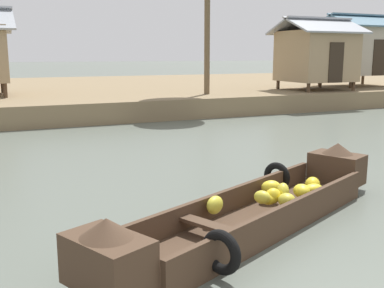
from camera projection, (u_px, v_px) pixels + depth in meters
ground_plane at (118, 157)px, 11.39m from camera, size 300.00×300.00×0.00m
riverbank_strip at (44, 94)px, 24.98m from camera, size 160.00×20.00×0.78m
banana_boat at (258, 208)px, 6.73m from camera, size 5.77×3.28×0.86m
stilt_house_mid_left at (316, 55)px, 22.10m from camera, size 3.70×3.28×3.41m
stilt_house_mid_right at (359, 49)px, 24.69m from camera, size 4.21×3.31×3.77m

